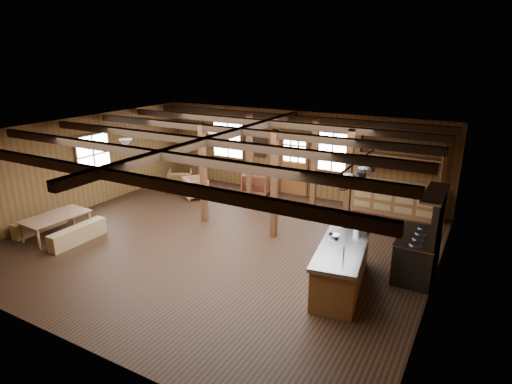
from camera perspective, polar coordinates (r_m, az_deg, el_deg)
room at (r=10.45m, az=-4.95°, el=0.30°), size 10.04×9.04×2.84m
ceiling_joists at (r=10.28m, az=-4.59°, el=7.38°), size 9.80×8.82×0.18m
timber_posts at (r=11.92m, az=2.73°, el=2.61°), size 3.95×2.35×2.80m
back_door at (r=14.34m, az=5.09°, el=3.09°), size 1.02×0.08×2.15m
window_back_left at (r=15.40m, az=-3.72°, el=6.93°), size 1.32×0.06×1.32m
window_back_right at (r=13.71m, az=10.17°, el=5.28°), size 1.02×0.06×1.32m
window_left at (r=14.03m, az=-20.89°, el=4.65°), size 0.14×1.24×1.32m
notice_boards at (r=14.83m, az=-0.13°, el=6.68°), size 1.08×0.03×0.90m
back_counter at (r=13.22m, az=18.14°, el=-0.34°), size 2.55×0.60×2.45m
pendant_lamps at (r=12.34m, az=-11.19°, el=6.89°), size 1.86×2.36×0.66m
pot_rack at (r=9.08m, az=13.96°, el=2.85°), size 0.38×3.00×0.44m
kitchen_island at (r=8.97m, az=11.34°, el=-9.53°), size 1.26×2.61×1.20m
step_stool at (r=11.00m, az=12.99°, el=-5.94°), size 0.45×0.34×0.38m
commercial_range at (r=9.78m, az=21.05°, el=-7.08°), size 0.80×1.55×1.91m
dining_table at (r=12.28m, az=-24.94°, el=-4.16°), size 1.00×1.67×0.57m
bench_wall at (r=12.90m, az=-26.88°, el=-3.79°), size 0.28×1.48×0.41m
bench_aisle at (r=11.72m, az=-22.65°, el=-5.24°), size 0.29×1.57×0.43m
armchair_a at (r=14.95m, az=-10.05°, el=1.46°), size 1.10×1.10×0.73m
armchair_b at (r=14.36m, az=0.09°, el=1.16°), size 1.01×1.03×0.79m
armchair_c at (r=14.22m, az=-8.06°, el=0.61°), size 1.05×1.05×0.69m
counter_pot at (r=9.47m, az=13.76°, el=-4.50°), size 0.30×0.30×0.18m
bowl at (r=9.06m, az=10.36°, el=-5.74°), size 0.24×0.24×0.06m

